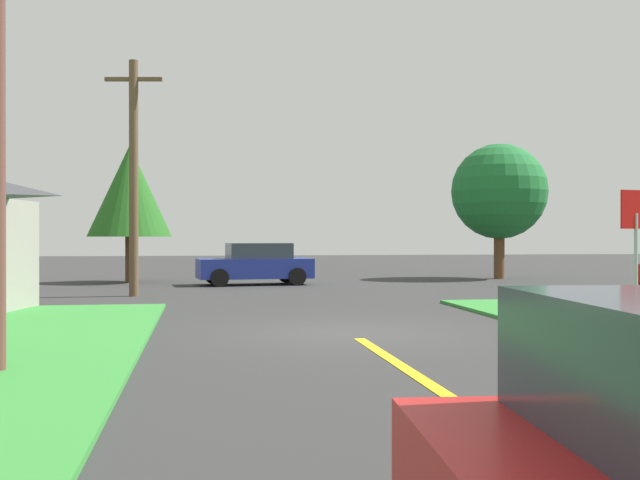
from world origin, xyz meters
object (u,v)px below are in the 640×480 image
oak_tree_left (130,191)px  pine_tree_center (499,192)px  stop_sign (636,235)px  utility_pole_mid (134,174)px  car_approaching_junction (256,264)px

oak_tree_left → pine_tree_center: pine_tree_center is taller
stop_sign → pine_tree_center: bearing=-119.0°
utility_pole_mid → oak_tree_left: size_ratio=1.32×
utility_pole_mid → oak_tree_left: bearing=96.2°
stop_sign → car_approaching_junction: 17.51m
stop_sign → utility_pole_mid: size_ratio=0.37×
oak_tree_left → pine_tree_center: 15.97m
car_approaching_junction → oak_tree_left: oak_tree_left is taller
utility_pole_mid → pine_tree_center: utility_pole_mid is taller
car_approaching_junction → pine_tree_center: 11.70m
stop_sign → utility_pole_mid: 15.33m
stop_sign → car_approaching_junction: (-5.87, 16.46, -1.11)m
stop_sign → oak_tree_left: 21.71m
stop_sign → oak_tree_left: size_ratio=0.49×
car_approaching_junction → pine_tree_center: pine_tree_center is taller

